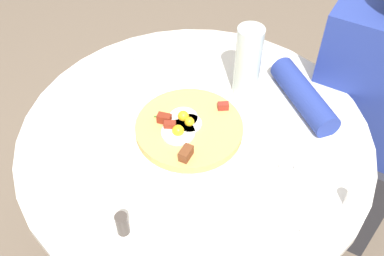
# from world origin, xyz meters

# --- Properties ---
(dining_table) EXTENTS (0.92, 0.92, 0.71)m
(dining_table) POSITION_xyz_m (0.00, 0.00, 0.54)
(dining_table) COLOR silver
(dining_table) RESTS_ON ground_plane
(person_seated) EXTENTS (0.49, 0.46, 1.14)m
(person_seated) POSITION_xyz_m (-0.38, -0.45, 0.51)
(person_seated) COLOR #2D2D33
(person_seated) RESTS_ON ground_plane
(pizza_plate) EXTENTS (0.31, 0.31, 0.01)m
(pizza_plate) POSITION_xyz_m (0.01, 0.01, 0.71)
(pizza_plate) COLOR silver
(pizza_plate) RESTS_ON dining_table
(breakfast_pizza) EXTENTS (0.28, 0.28, 0.05)m
(breakfast_pizza) POSITION_xyz_m (0.01, 0.01, 0.73)
(breakfast_pizza) COLOR #E0A65A
(breakfast_pizza) RESTS_ON pizza_plate
(bread_plate) EXTENTS (0.17, 0.17, 0.01)m
(bread_plate) POSITION_xyz_m (0.17, -0.21, 0.71)
(bread_plate) COLOR white
(bread_plate) RESTS_ON dining_table
(napkin) EXTENTS (0.20, 0.21, 0.00)m
(napkin) POSITION_xyz_m (-0.29, 0.07, 0.71)
(napkin) COLOR white
(napkin) RESTS_ON dining_table
(fork) EXTENTS (0.09, 0.17, 0.00)m
(fork) POSITION_xyz_m (-0.28, 0.08, 0.71)
(fork) COLOR silver
(fork) RESTS_ON napkin
(knife) EXTENTS (0.09, 0.17, 0.00)m
(knife) POSITION_xyz_m (-0.31, 0.06, 0.71)
(knife) COLOR silver
(knife) RESTS_ON napkin
(water_glass) EXTENTS (0.07, 0.07, 0.12)m
(water_glass) POSITION_xyz_m (0.26, -0.05, 0.77)
(water_glass) COLOR silver
(water_glass) RESTS_ON dining_table
(water_bottle) EXTENTS (0.07, 0.07, 0.21)m
(water_bottle) POSITION_xyz_m (-0.04, -0.21, 0.81)
(water_bottle) COLOR silver
(water_bottle) RESTS_ON dining_table
(salt_shaker) EXTENTS (0.03, 0.03, 0.05)m
(salt_shaker) POSITION_xyz_m (-0.42, 0.02, 0.73)
(salt_shaker) COLOR white
(salt_shaker) RESTS_ON dining_table
(pepper_shaker) EXTENTS (0.03, 0.03, 0.06)m
(pepper_shaker) POSITION_xyz_m (-0.01, 0.33, 0.74)
(pepper_shaker) COLOR #3F3833
(pepper_shaker) RESTS_ON dining_table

